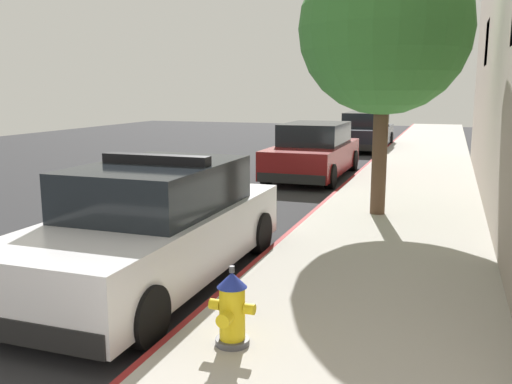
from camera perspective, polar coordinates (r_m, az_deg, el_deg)
The scene contains 8 objects.
ground_plane at distance 12.54m, azimuth -14.23°, elevation -1.79°, with size 32.55×60.00×0.20m, color #2B2B2D.
sidewalk_pavement at distance 10.50m, azimuth 14.24°, elevation -3.14°, with size 3.12×60.00×0.16m, color #ADA89E.
curb_painted_edge at distance 10.75m, azimuth 5.71°, elevation -2.55°, with size 0.08×60.00×0.16m, color maroon.
police_cruiser at distance 7.34m, azimuth -10.32°, elevation -3.52°, with size 1.94×4.84×1.68m.
parked_car_silver_ahead at distance 16.04m, azimuth 5.99°, elevation 4.15°, with size 1.94×4.84×1.56m.
parked_car_dark_far at distance 23.94m, azimuth 11.22°, elevation 6.09°, with size 1.94×4.84×1.56m.
fire_hydrant at distance 5.21m, azimuth -2.50°, elevation -11.96°, with size 0.44×0.40×0.76m.
street_tree at distance 10.68m, azimuth 13.13°, elevation 16.05°, with size 3.12×3.12×4.99m.
Camera 1 is at (2.40, -0.18, 2.50)m, focal length 38.79 mm.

